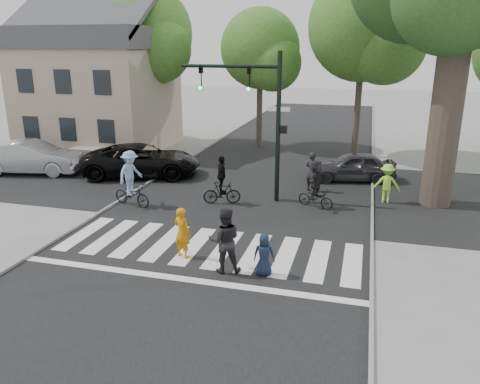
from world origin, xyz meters
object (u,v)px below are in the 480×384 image
at_px(cyclist_right, 316,187).
at_px(cyclist_left, 131,182).
at_px(pedestrian_child, 264,255).
at_px(cyclist_mid, 222,184).
at_px(car_silver, 31,157).
at_px(pedestrian_woman, 182,233).
at_px(pedestrian_adult, 225,240).
at_px(traffic_signal, 258,106).
at_px(car_grey, 352,166).
at_px(car_suv, 142,160).

bearing_deg(cyclist_right, cyclist_left, -166.42).
height_order(pedestrian_child, cyclist_mid, cyclist_mid).
bearing_deg(cyclist_left, car_silver, 156.11).
height_order(pedestrian_woman, pedestrian_adult, pedestrian_adult).
relative_size(traffic_signal, cyclist_left, 2.66).
bearing_deg(cyclist_right, pedestrian_woman, -120.73).
xyz_separation_m(traffic_signal, cyclist_mid, (-1.25, -0.91, -3.09)).
bearing_deg(car_grey, car_silver, -91.64).
xyz_separation_m(cyclist_left, cyclist_mid, (3.41, 1.20, -0.16)).
height_order(pedestrian_woman, car_suv, pedestrian_woman).
height_order(cyclist_left, car_suv, cyclist_left).
height_order(pedestrian_adult, car_grey, pedestrian_adult).
distance_m(pedestrian_child, pedestrian_adult, 1.17).
relative_size(traffic_signal, car_grey, 1.50).
bearing_deg(pedestrian_child, pedestrian_adult, -2.45).
height_order(traffic_signal, pedestrian_woman, traffic_signal).
bearing_deg(cyclist_mid, traffic_signal, 36.04).
height_order(traffic_signal, cyclist_mid, traffic_signal).
relative_size(cyclist_left, car_grey, 0.56).
relative_size(pedestrian_adult, car_silver, 0.38).
height_order(traffic_signal, car_suv, traffic_signal).
relative_size(pedestrian_woman, cyclist_right, 0.83).
distance_m(cyclist_right, car_grey, 4.56).
height_order(traffic_signal, cyclist_right, traffic_signal).
distance_m(pedestrian_adult, car_silver, 14.70).
xyz_separation_m(pedestrian_child, car_silver, (-13.63, 7.65, 0.21)).
relative_size(traffic_signal, car_silver, 1.20).
relative_size(pedestrian_child, car_grey, 0.31).
bearing_deg(pedestrian_child, car_silver, -35.20).
height_order(traffic_signal, pedestrian_adult, traffic_signal).
distance_m(car_suv, car_grey, 10.19).
xyz_separation_m(traffic_signal, car_grey, (3.71, 4.01, -3.22)).
bearing_deg(pedestrian_woman, pedestrian_adult, 177.62).
relative_size(pedestrian_adult, car_grey, 0.48).
bearing_deg(cyclist_left, cyclist_right, 13.58).
bearing_deg(cyclist_right, car_silver, 174.15).
distance_m(pedestrian_woman, cyclist_right, 6.61).
height_order(cyclist_mid, car_silver, cyclist_mid).
height_order(pedestrian_adult, cyclist_left, cyclist_left).
distance_m(pedestrian_woman, cyclist_mid, 5.17).
bearing_deg(cyclist_right, traffic_signal, 171.30).
distance_m(traffic_signal, cyclist_right, 3.96).
xyz_separation_m(pedestrian_woman, cyclist_left, (-3.77, 3.95, 0.18)).
height_order(pedestrian_child, car_silver, car_silver).
bearing_deg(pedestrian_child, car_suv, -52.93).
relative_size(cyclist_left, cyclist_right, 1.18).
xyz_separation_m(traffic_signal, car_suv, (-6.30, 2.09, -3.11)).
relative_size(traffic_signal, pedestrian_child, 4.87).
bearing_deg(car_suv, traffic_signal, -124.90).
height_order(traffic_signal, cyclist_left, traffic_signal).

